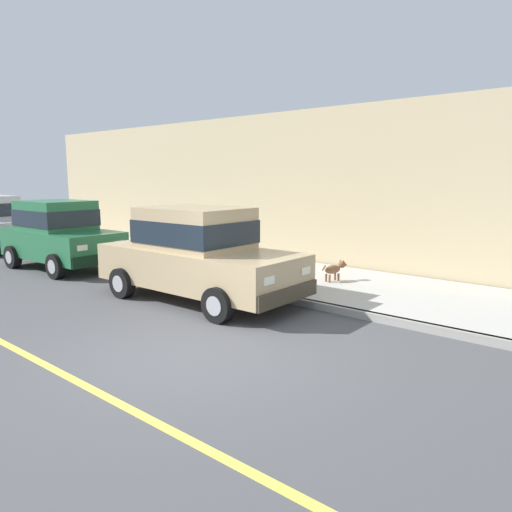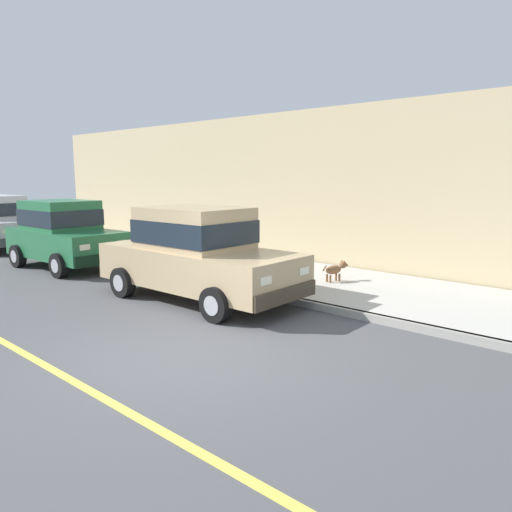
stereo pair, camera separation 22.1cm
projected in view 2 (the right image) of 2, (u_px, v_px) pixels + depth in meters
The scene contains 9 objects.
ground_plane at pixel (190, 354), 7.00m from camera, with size 80.00×80.00×0.00m, color #4C4C4F.
curb at pixel (316, 306), 9.34m from camera, with size 0.16×64.00×0.14m, color gray.
sidewalk at pixel (363, 290), 10.66m from camera, with size 3.60×64.00×0.14m, color #B7B5AD.
lane_centre_line at pixel (88, 389), 5.82m from camera, with size 0.12×57.60×0.01m, color #E0D64C.
car_tan_sedan at pixel (197, 253), 9.94m from camera, with size 2.12×4.64×1.92m.
car_green_hatchback at pixel (64, 233), 13.51m from camera, with size 2.05×3.85×1.88m.
dog_brown at pixel (336, 269), 11.13m from camera, with size 0.74×0.33×0.49m.
fire_hydrant at pixel (203, 260), 12.06m from camera, with size 0.34×0.24×0.72m.
building_facade at pixel (234, 187), 15.81m from camera, with size 0.50×20.00×4.37m, color tan.
Camera 2 is at (-4.33, -5.16, 2.54)m, focal length 33.86 mm.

